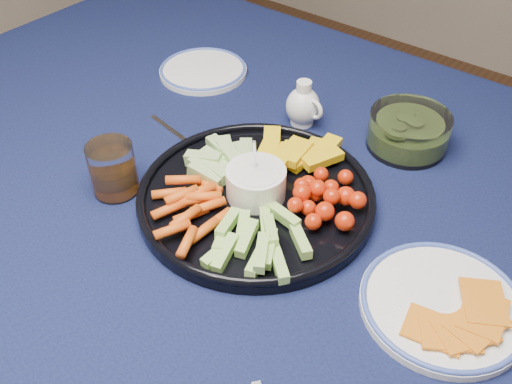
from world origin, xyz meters
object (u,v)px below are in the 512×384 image
Objects in this scene: crudite_platter at (255,192)px; cheese_plate at (443,303)px; pickle_bowl at (408,132)px; side_plate_extra at (203,70)px; creamer_pitcher at (303,106)px; dining_table at (282,231)px; juice_tumbler at (113,172)px.

cheese_plate is (0.31, -0.01, -0.01)m from crudite_platter.
crudite_platter is 0.30m from pickle_bowl.
pickle_bowl is at bearing 3.95° from side_plate_extra.
crudite_platter is at bearing -73.79° from creamer_pitcher.
pickle_bowl is (0.12, 0.27, 0.01)m from crudite_platter.
side_plate_extra is (-0.64, 0.25, -0.00)m from cheese_plate.
creamer_pitcher is at bearing 106.21° from crudite_platter.
juice_tumbler reaches higher than dining_table.
cheese_plate is at bearing -1.97° from crudite_platter.
juice_tumbler is at bearing -68.72° from side_plate_extra.
dining_table is 4.62× the size of crudite_platter.
juice_tumbler is (-0.12, -0.33, 0.00)m from creamer_pitcher.
cheese_plate is at bearing -55.47° from pickle_bowl.
cheese_plate is at bearing -21.71° from side_plate_extra.
crudite_platter is 0.41m from side_plate_extra.
side_plate_extra is (-0.14, 0.35, -0.03)m from juice_tumbler.
cheese_plate is (0.20, -0.28, -0.02)m from pickle_bowl.
creamer_pitcher is at bearing -163.79° from pickle_bowl.
dining_table is 0.12m from crudite_platter.
creamer_pitcher is at bearing 69.59° from juice_tumbler.
pickle_bowl is at bearing 51.73° from juice_tumbler.
dining_table is 19.66× the size of creamer_pitcher.
juice_tumbler is at bearing -128.27° from pickle_bowl.
creamer_pitcher is at bearing -4.77° from side_plate_extra.
juice_tumbler is (-0.19, -0.11, 0.02)m from crudite_platter.
creamer_pitcher is at bearing 116.20° from dining_table.
dining_table is 0.41m from side_plate_extra.
dining_table is 0.23m from creamer_pitcher.
crudite_platter reaches higher than creamer_pitcher.
pickle_bowl is 0.44m from side_plate_extra.
creamer_pitcher reaches higher than dining_table.
side_plate_extra is (-0.35, 0.20, 0.10)m from dining_table.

